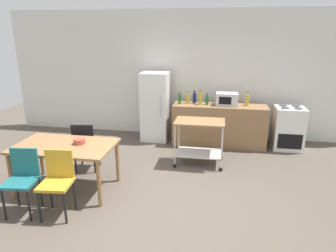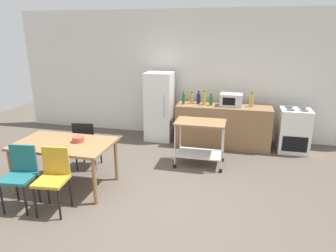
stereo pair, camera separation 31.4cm
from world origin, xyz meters
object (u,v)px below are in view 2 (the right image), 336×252
object	(u,v)px
bottle_wine	(252,101)
bottle_soda	(211,101)
bottle_olive_oil	(198,98)
microwave	(231,100)
chair_teal	(21,173)
stove_oven	(294,130)
fruit_bowl	(78,139)
dining_table	(64,147)
kitchen_cart	(200,136)
chair_black	(86,141)
refrigerator	(160,106)
bottle_hot_sauce	(204,99)
bottle_sesame_oil	(183,99)
chair_mustard	(53,176)
bottle_vinegar	(192,98)

from	to	relation	value
bottle_wine	bottle_soda	bearing A→B (deg)	-175.24
bottle_olive_oil	microwave	distance (m)	0.70
chair_teal	stove_oven	xyz separation A→B (m)	(4.05, 3.15, -0.07)
microwave	fruit_bowl	xyz separation A→B (m)	(-2.25, -2.38, -0.24)
dining_table	kitchen_cart	bearing A→B (deg)	33.97
kitchen_cart	bottle_wine	size ratio (longest dim) A/B	3.02
dining_table	stove_oven	size ratio (longest dim) A/B	1.63
chair_black	refrigerator	size ratio (longest dim) A/B	0.57
dining_table	chair_teal	distance (m)	0.74
chair_black	bottle_hot_sauce	xyz separation A→B (m)	(1.89, 1.73, 0.51)
chair_black	bottle_sesame_oil	world-z (taller)	bottle_sesame_oil
refrigerator	bottle_soda	distance (m)	1.20
bottle_sesame_oil	bottle_olive_oil	world-z (taller)	bottle_olive_oil
chair_black	fruit_bowl	xyz separation A→B (m)	(0.21, -0.61, 0.27)
stove_oven	bottle_hot_sauce	bearing A→B (deg)	-178.17
bottle_sesame_oil	chair_teal	bearing A→B (deg)	-119.34
stove_oven	microwave	distance (m)	1.43
refrigerator	bottle_hot_sauce	bearing A→B (deg)	-7.88
chair_mustard	stove_oven	distance (m)	4.73
bottle_olive_oil	bottle_soda	world-z (taller)	bottle_olive_oil
bottle_sesame_oil	bottle_soda	xyz separation A→B (m)	(0.59, 0.02, -0.01)
chair_black	bottle_vinegar	bearing A→B (deg)	-139.01
bottle_wine	fruit_bowl	distance (m)	3.60
bottle_soda	fruit_bowl	world-z (taller)	bottle_soda
chair_teal	bottle_soda	world-z (taller)	bottle_soda
bottle_olive_oil	bottle_wine	xyz separation A→B (m)	(1.12, -0.04, 0.01)
chair_black	bottle_soda	size ratio (longest dim) A/B	3.54
dining_table	kitchen_cart	world-z (taller)	kitchen_cart
chair_teal	bottle_hot_sauce	bearing A→B (deg)	48.22
dining_table	chair_teal	xyz separation A→B (m)	(-0.28, -0.67, -0.15)
dining_table	bottle_olive_oil	xyz separation A→B (m)	(1.75, 2.52, 0.34)
stove_oven	bottle_olive_oil	size ratio (longest dim) A/B	3.27
chair_mustard	refrigerator	size ratio (longest dim) A/B	0.57
chair_black	bottle_olive_oil	xyz separation A→B (m)	(1.76, 1.83, 0.50)
kitchen_cart	bottle_soda	size ratio (longest dim) A/B	3.62
kitchen_cart	microwave	distance (m)	1.33
chair_black	bottle_soda	bearing A→B (deg)	-147.43
dining_table	bottle_soda	distance (m)	3.18
bottle_olive_oil	kitchen_cart	bearing A→B (deg)	-80.17
dining_table	chair_teal	bearing A→B (deg)	-112.84
refrigerator	bottle_hot_sauce	xyz separation A→B (m)	(1.02, -0.14, 0.26)
chair_black	kitchen_cart	size ratio (longest dim) A/B	0.98
bottle_sesame_oil	bottle_hot_sauce	bearing A→B (deg)	3.15
stove_oven	fruit_bowl	bearing A→B (deg)	-145.99
refrigerator	bottle_hot_sauce	distance (m)	1.06
dining_table	bottle_olive_oil	distance (m)	3.09
kitchen_cart	chair_teal	bearing A→B (deg)	-138.40
kitchen_cart	bottle_sesame_oil	bearing A→B (deg)	115.72
chair_black	bottle_olive_oil	world-z (taller)	bottle_olive_oil
kitchen_cart	bottle_sesame_oil	xyz separation A→B (m)	(-0.52, 1.08, 0.44)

